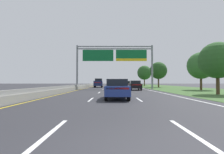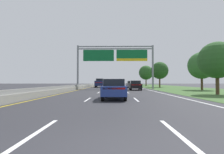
{
  "view_description": "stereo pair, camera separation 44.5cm",
  "coord_description": "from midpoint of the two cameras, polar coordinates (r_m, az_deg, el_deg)",
  "views": [
    {
      "loc": [
        -0.22,
        -3.31,
        1.35
      ],
      "look_at": [
        -0.23,
        25.44,
        2.14
      ],
      "focal_mm": 28.82,
      "sensor_mm": 36.0,
      "label": 1
    },
    {
      "loc": [
        0.22,
        -3.31,
        1.35
      ],
      "look_at": [
        -0.23,
        25.44,
        2.14
      ],
      "focal_mm": 28.82,
      "sensor_mm": 36.0,
      "label": 2
    }
  ],
  "objects": [
    {
      "name": "car_grey_right_lane_sedan",
      "position": [
        40.94,
        5.47,
        -2.31
      ],
      "size": [
        1.9,
        4.43,
        1.57
      ],
      "rotation": [
        0.0,
        0.0,
        1.59
      ],
      "color": "slate",
      "rests_on": "ground"
    },
    {
      "name": "car_silver_centre_lane_sedan",
      "position": [
        51.51,
        0.09,
        -2.17
      ],
      "size": [
        1.82,
        4.4,
        1.57
      ],
      "rotation": [
        0.0,
        0.0,
        1.57
      ],
      "color": "#B2B5BA",
      "rests_on": "ground"
    },
    {
      "name": "grass_verge_right",
      "position": [
        40.79,
        20.04,
        -3.36
      ],
      "size": [
        14.0,
        110.0,
        0.02
      ],
      "primitive_type": "cube",
      "color": "#3D602D",
      "rests_on": "ground"
    },
    {
      "name": "roadside_tree_distant",
      "position": [
        62.98,
        10.04,
        1.35
      ],
      "size": [
        4.89,
        4.89,
        7.0
      ],
      "color": "#4C3823",
      "rests_on": "ground"
    },
    {
      "name": "car_blue_centre_lane_sedan",
      "position": [
        14.29,
        0.64,
        -3.71
      ],
      "size": [
        1.82,
        4.4,
        1.57
      ],
      "rotation": [
        0.0,
        0.0,
        1.57
      ],
      "color": "navy",
      "rests_on": "ground"
    },
    {
      "name": "lane_striping",
      "position": [
        37.87,
        0.01,
        -3.61
      ],
      "size": [
        11.96,
        106.0,
        0.01
      ],
      "color": "white",
      "rests_on": "ground"
    },
    {
      "name": "pickup_truck_navy",
      "position": [
        44.74,
        -4.61,
        -1.92
      ],
      "size": [
        2.09,
        5.43,
        2.2
      ],
      "rotation": [
        0.0,
        0.0,
        1.59
      ],
      "color": "#161E47",
      "rests_on": "ground"
    },
    {
      "name": "median_barrier_concrete",
      "position": [
        38.89,
        -9.78,
        -3.02
      ],
      "size": [
        0.6,
        110.0,
        0.85
      ],
      "color": "gray",
      "rests_on": "ground"
    },
    {
      "name": "ground_plane",
      "position": [
        38.33,
        0.01,
        -3.59
      ],
      "size": [
        220.0,
        220.0,
        0.0
      ],
      "primitive_type": "plane",
      "color": "#2B2B30"
    },
    {
      "name": "roadside_tree_mid",
      "position": [
        33.31,
        26.02,
        3.26
      ],
      "size": [
        4.45,
        4.45,
        6.3
      ],
      "color": "#4C3823",
      "rests_on": "ground"
    },
    {
      "name": "roadside_tree_far",
      "position": [
        46.07,
        14.25,
        1.99
      ],
      "size": [
        4.24,
        4.24,
        6.31
      ],
      "color": "#4C3823",
      "rests_on": "ground"
    },
    {
      "name": "car_black_right_lane_sedan",
      "position": [
        30.16,
        6.9,
        -2.57
      ],
      "size": [
        1.91,
        4.44,
        1.57
      ],
      "rotation": [
        0.0,
        0.0,
        1.55
      ],
      "color": "black",
      "rests_on": "ground"
    },
    {
      "name": "overhead_sign_gantry",
      "position": [
        35.31,
        0.5,
        6.19
      ],
      "size": [
        15.06,
        0.42,
        8.54
      ],
      "color": "gray",
      "rests_on": "ground"
    },
    {
      "name": "roadside_tree_near",
      "position": [
        22.34,
        29.98,
        4.6
      ],
      "size": [
        3.91,
        3.91,
        5.64
      ],
      "color": "#4C3823",
      "rests_on": "ground"
    }
  ]
}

